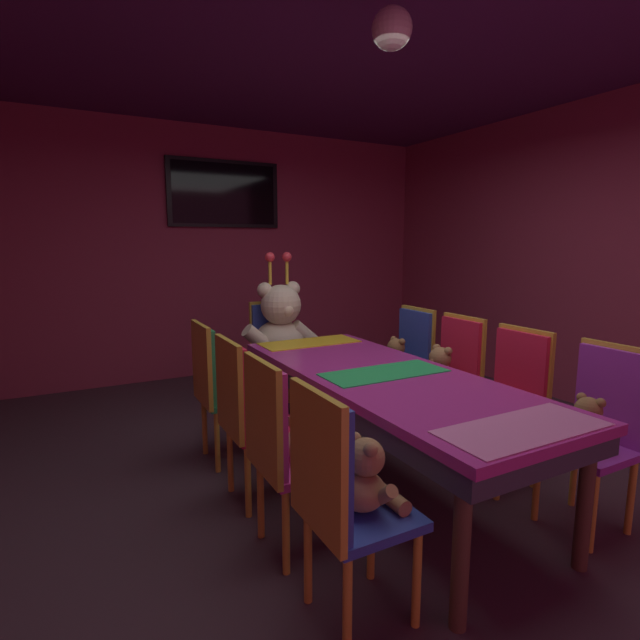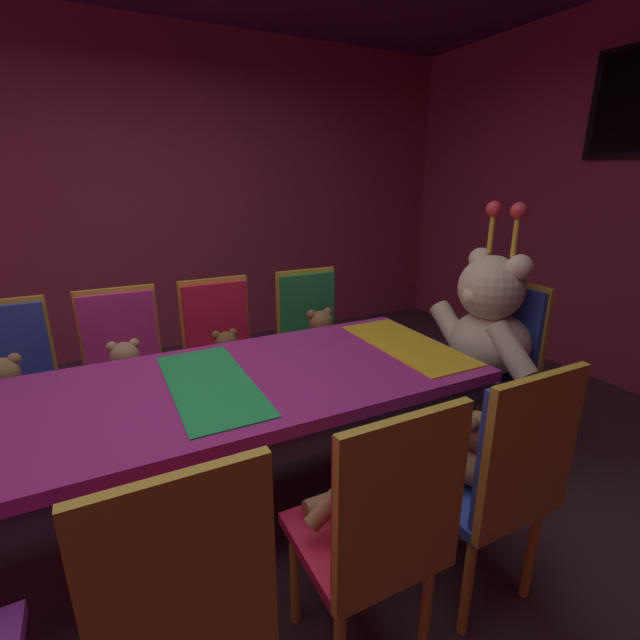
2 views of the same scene
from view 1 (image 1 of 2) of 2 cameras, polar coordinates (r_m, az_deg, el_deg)
ground_plane at (r=3.23m, az=7.30°, el=-18.95°), size 7.90×7.90×0.00m
wall_back at (r=5.76m, az=-11.26°, el=7.81°), size 5.20×0.12×2.80m
banquet_table at (r=2.98m, az=7.55°, el=-7.80°), size 0.90×2.35×0.75m
chair_left_0 at (r=1.96m, az=1.74°, el=-18.89°), size 0.42×0.41×0.98m
teddy_left_0 at (r=2.03m, az=5.48°, el=-18.06°), size 0.25×0.33×0.31m
chair_left_1 at (r=2.39m, az=-4.92°, el=-13.62°), size 0.42×0.41×0.98m
teddy_left_1 at (r=2.45m, az=-1.72°, el=-13.32°), size 0.24×0.31×0.29m
chair_left_2 at (r=2.86m, az=-9.05°, el=-9.82°), size 0.42×0.41×0.98m
teddy_left_2 at (r=2.91m, az=-6.35°, el=-9.88°), size 0.22×0.28×0.27m
chair_left_3 at (r=3.41m, az=-12.37°, el=-6.77°), size 0.42×0.41×0.98m
teddy_left_3 at (r=3.45m, az=-10.03°, el=-6.58°), size 0.26×0.33×0.31m
chair_right_0 at (r=3.04m, az=30.36°, el=-9.81°), size 0.42×0.41×0.98m
teddy_right_0 at (r=2.93m, az=28.83°, el=-10.79°), size 0.23×0.29×0.28m
chair_right_1 at (r=3.34m, az=21.82°, el=-7.55°), size 0.42×0.41×0.98m
chair_right_2 at (r=3.73m, az=15.50°, el=-5.52°), size 0.42×0.41×0.98m
teddy_right_2 at (r=3.63m, az=13.82°, el=-5.84°), size 0.26×0.34×0.32m
chair_right_3 at (r=4.09m, az=10.47°, el=-4.02°), size 0.42×0.41×0.98m
teddy_right_3 at (r=4.01m, az=8.84°, el=-4.43°), size 0.24×0.31×0.29m
throne_chair at (r=4.46m, az=-5.40°, el=-2.81°), size 0.41×0.42×0.98m
king_teddy_bear at (r=4.27m, az=-4.53°, el=-0.98°), size 0.76×0.59×0.97m
wall_tv at (r=5.70m, az=-11.18°, el=14.34°), size 1.26×0.06×0.73m
pendant_light at (r=2.79m, az=8.45°, el=30.78°), size 0.20×0.20×0.20m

